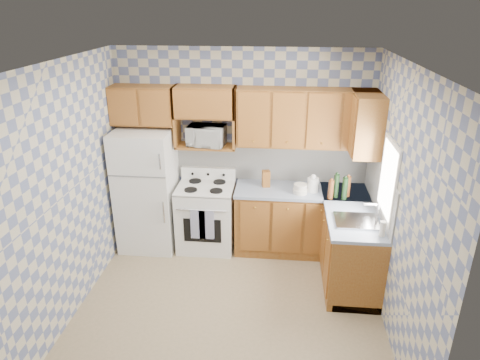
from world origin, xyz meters
name	(u,v)px	position (x,y,z in m)	size (l,w,h in m)	color
floor	(229,305)	(0.00, 0.00, 0.00)	(3.40, 3.40, 0.00)	#827151
back_wall	(242,149)	(0.00, 1.60, 1.35)	(3.40, 0.02, 2.70)	slate
right_wall	(399,206)	(1.70, 0.00, 1.35)	(0.02, 3.20, 2.70)	slate
backsplash_back	(271,161)	(0.40, 1.59, 1.20)	(2.60, 0.01, 0.56)	silver
backsplash_right	(379,188)	(1.69, 0.80, 1.20)	(0.01, 1.60, 0.56)	silver
refrigerator	(147,190)	(-1.27, 1.25, 0.84)	(0.75, 0.70, 1.68)	white
stove_body	(206,217)	(-0.47, 1.28, 0.45)	(0.76, 0.65, 0.90)	white
cooktop	(205,187)	(-0.47, 1.28, 0.91)	(0.76, 0.65, 0.03)	silver
backguard	(209,173)	(-0.47, 1.55, 1.00)	(0.76, 0.08, 0.17)	white
dish_towel_left	(198,224)	(-0.52, 0.93, 0.52)	(0.20, 0.03, 0.41)	navy
dish_towel_right	(207,225)	(-0.41, 0.93, 0.52)	(0.20, 0.03, 0.41)	navy
base_cabinets_back	(300,221)	(0.82, 1.30, 0.44)	(1.75, 0.60, 0.88)	brown
base_cabinets_right	(348,242)	(1.40, 0.80, 0.44)	(0.60, 1.60, 0.88)	brown
countertop_back	(302,191)	(0.82, 1.30, 0.90)	(1.77, 0.63, 0.04)	gray
countertop_right	(351,209)	(1.40, 0.80, 0.90)	(0.63, 1.60, 0.04)	gray
upper_cabinets_back	(306,118)	(0.82, 1.44, 1.85)	(1.75, 0.33, 0.74)	brown
upper_cabinets_fridge	(143,105)	(-1.29, 1.44, 1.97)	(0.82, 0.33, 0.50)	brown
upper_cabinets_right	(365,123)	(1.53, 1.25, 1.85)	(0.33, 0.70, 0.74)	brown
microwave_shelf	(206,146)	(-0.47, 1.44, 1.44)	(0.80, 0.33, 0.03)	brown
microwave	(206,136)	(-0.46, 1.43, 1.58)	(0.48, 0.33, 0.27)	white
sink	(356,221)	(1.40, 0.45, 0.93)	(0.48, 0.40, 0.03)	#B7B7BC
window	(388,179)	(1.69, 0.45, 1.45)	(0.02, 0.66, 0.86)	silver
bottle_0	(336,186)	(1.23, 1.10, 1.08)	(0.07, 0.07, 0.31)	black
bottle_1	(345,189)	(1.33, 1.04, 1.06)	(0.07, 0.07, 0.29)	black
bottle_2	(348,186)	(1.38, 1.14, 1.05)	(0.07, 0.07, 0.27)	brown
bottle_3	(331,190)	(1.16, 1.04, 1.04)	(0.07, 0.07, 0.25)	brown
knife_block	(266,179)	(0.34, 1.35, 1.03)	(0.10, 0.10, 0.22)	brown
electric_kettle	(313,185)	(0.95, 1.24, 1.01)	(0.15, 0.15, 0.19)	white
food_containers	(300,189)	(0.79, 1.17, 0.98)	(0.19, 0.19, 0.13)	beige
soap_bottle	(383,229)	(1.62, 0.15, 1.01)	(0.06, 0.06, 0.17)	beige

